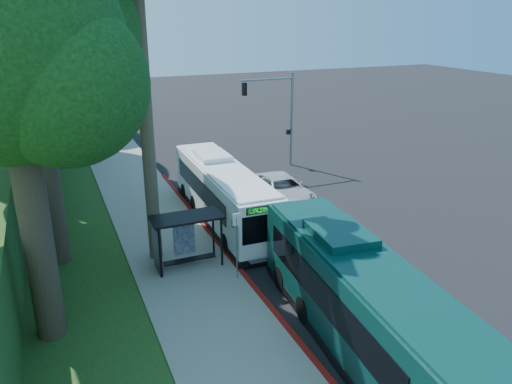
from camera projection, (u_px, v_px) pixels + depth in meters
name	position (u px, v px, depth m)	size (l,w,h in m)	color
ground	(294.00, 221.00, 28.22)	(140.00, 140.00, 0.00)	black
sidewalk	(167.00, 241.00, 25.50)	(4.50, 70.00, 0.12)	gray
red_curb	(238.00, 267.00, 22.89)	(0.25, 30.00, 0.13)	maroon
grass_verge	(45.00, 224.00, 27.74)	(8.00, 70.00, 0.06)	#234719
bus_shelter	(181.00, 231.00, 22.45)	(3.20, 1.51, 2.55)	black
stop_sign_pole	(237.00, 237.00, 21.19)	(0.35, 0.06, 3.17)	gray
traffic_signal_pole	(279.00, 109.00, 36.77)	(4.10, 0.30, 7.00)	gray
tree_0	(25.00, 10.00, 19.84)	(8.40, 8.00, 15.70)	#382B1E
tree_2	(37.00, 22.00, 34.12)	(8.82, 8.40, 15.12)	#382B1E
tree_3	(6.00, 1.00, 39.80)	(10.08, 9.60, 17.28)	#382B1E
tree_4	(41.00, 28.00, 48.40)	(8.40, 8.00, 14.14)	#382B1E
tree_5	(51.00, 33.00, 55.95)	(7.35, 7.00, 12.86)	#382B1E
tree_6	(12.00, 61.00, 14.96)	(7.56, 7.20, 13.74)	#382B1E
white_bus	(223.00, 192.00, 27.69)	(2.70, 11.69, 3.47)	white
teal_bus	(364.00, 304.00, 16.81)	(3.84, 12.78, 3.75)	#093530
pickup	(282.00, 190.00, 30.61)	(2.74, 5.93, 1.65)	silver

